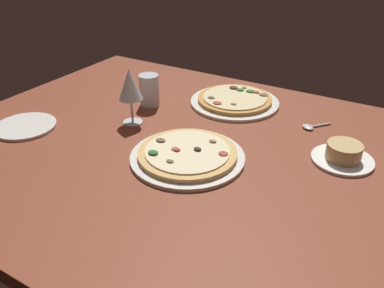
{
  "coord_description": "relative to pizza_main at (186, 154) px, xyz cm",
  "views": [
    {
      "loc": [
        46.17,
        -80.99,
        58.74
      ],
      "look_at": [
        -0.24,
        -2.73,
        7.0
      ],
      "focal_mm": 37.1,
      "sensor_mm": 36.0,
      "label": 1
    }
  ],
  "objects": [
    {
      "name": "spoon",
      "position": [
        23.31,
        33.92,
        -0.72
      ],
      "size": [
        7.98,
        8.83,
        1.0
      ],
      "color": "silver",
      "rests_on": "dining_table"
    },
    {
      "name": "water_glass",
      "position": [
        -28.3,
        23.05,
        3.38
      ],
      "size": [
        6.59,
        6.59,
        10.58
      ],
      "color": "silver",
      "rests_on": "dining_table"
    },
    {
      "name": "pizza_side",
      "position": [
        -4.23,
        38.73,
        -0.01
      ],
      "size": [
        29.91,
        29.91,
        3.3
      ],
      "color": "silver",
      "rests_on": "dining_table"
    },
    {
      "name": "dining_table",
      "position": [
        0.49,
        5.47,
        -3.18
      ],
      "size": [
        150.0,
        110.0,
        4.0
      ],
      "primitive_type": "cube",
      "color": "brown",
      "rests_on": "ground"
    },
    {
      "name": "pizza_main",
      "position": [
        0.0,
        0.0,
        0.0
      ],
      "size": [
        30.11,
        30.11,
        3.35
      ],
      "color": "silver",
      "rests_on": "dining_table"
    },
    {
      "name": "wine_glass_far",
      "position": [
        -24.94,
        9.45,
        10.91
      ],
      "size": [
        7.28,
        7.28,
        17.2
      ],
      "color": "silver",
      "rests_on": "dining_table"
    },
    {
      "name": "side_plate",
      "position": [
        -50.73,
        -9.76,
        -0.73
      ],
      "size": [
        18.17,
        18.17,
        0.9
      ],
      "primitive_type": "cylinder",
      "color": "silver",
      "rests_on": "dining_table"
    },
    {
      "name": "ramekin_on_saucer",
      "position": [
        35.65,
        19.5,
        0.79
      ],
      "size": [
        15.84,
        15.84,
        4.99
      ],
      "color": "white",
      "rests_on": "dining_table"
    }
  ]
}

